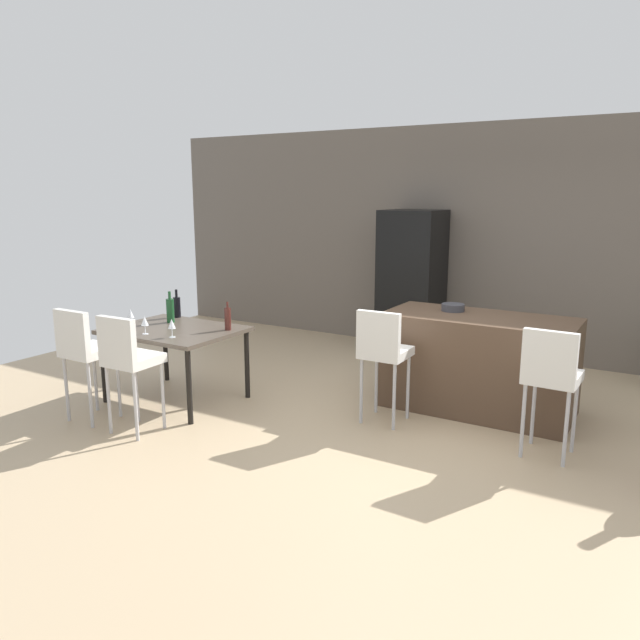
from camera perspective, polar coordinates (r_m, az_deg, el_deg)
The scene contains 16 objects.
ground_plane at distance 5.56m, azimuth 7.74°, elevation -9.93°, with size 10.00×10.00×0.00m, color tan.
back_wall at distance 7.94m, azimuth 16.46°, elevation 7.06°, with size 10.00×0.12×2.90m, color #665B51.
kitchen_island at distance 5.99m, azimuth 14.58°, elevation -3.96°, with size 1.76×0.81×0.92m, color #4C3828.
bar_chair_left at distance 5.42m, azimuth 5.94°, elevation -2.69°, with size 0.41×0.41×1.05m.
bar_chair_middle at distance 5.01m, azimuth 20.90°, elevation -4.65°, with size 0.41×0.41×1.05m.
dining_table at distance 6.18m, azimuth -13.53°, elevation -1.38°, with size 1.26×0.96×0.74m.
dining_chair_near at distance 5.84m, azimuth -21.32°, elevation -2.39°, with size 0.40×0.40×1.05m.
dining_chair_far at distance 5.41m, azimuth -17.62°, elevation -3.22°, with size 0.41×0.41×1.05m.
wine_bottle_right at distance 5.96m, azimuth -8.67°, elevation 0.13°, with size 0.06×0.06×0.28m.
wine_bottle_left at distance 6.43m, azimuth -13.90°, elevation 0.91°, with size 0.08×0.08×0.32m.
wine_bottle_end at distance 6.68m, azimuth -13.30°, elevation 1.23°, with size 0.08×0.08×0.30m.
wine_glass_middle at distance 5.76m, azimuth -13.77°, elevation -0.39°, with size 0.07×0.07×0.17m.
wine_glass_far at distance 5.96m, azimuth -16.16°, elevation -0.12°, with size 0.07×0.07×0.17m.
wine_glass_near at distance 6.36m, azimuth -17.39°, elevation 0.55°, with size 0.07×0.07×0.17m.
refrigerator at distance 7.89m, azimuth 8.60°, elevation 3.51°, with size 0.72×0.68×1.84m, color black.
fruit_bowl at distance 6.07m, azimuth 12.39°, elevation 1.16°, with size 0.22×0.22×0.07m, color #333338.
Camera 1 is at (2.00, -4.76, 2.06)m, focal length 34.04 mm.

